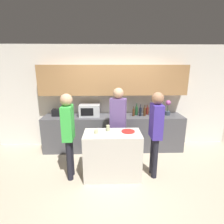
% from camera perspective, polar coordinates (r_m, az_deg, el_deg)
% --- Properties ---
extents(ground_plane, '(14.00, 14.00, 0.00)m').
position_cam_1_polar(ground_plane, '(3.67, 1.34, -21.50)').
color(ground_plane, '#BCAD93').
extents(back_wall, '(6.40, 0.40, 2.70)m').
position_cam_1_polar(back_wall, '(4.66, 0.37, 6.99)').
color(back_wall, silver).
rests_on(back_wall, ground_plane).
extents(back_counter, '(3.60, 0.62, 0.92)m').
position_cam_1_polar(back_counter, '(4.67, 0.47, -6.69)').
color(back_counter, '#4C4C51').
rests_on(back_counter, ground_plane).
extents(kitchen_island, '(1.10, 0.56, 0.93)m').
position_cam_1_polar(kitchen_island, '(3.56, 0.13, -13.83)').
color(kitchen_island, beige).
rests_on(kitchen_island, ground_plane).
extents(microwave, '(0.52, 0.39, 0.30)m').
position_cam_1_polar(microwave, '(4.54, -7.27, 0.64)').
color(microwave, '#B7BABC').
rests_on(microwave, back_counter).
extents(toaster, '(0.26, 0.16, 0.18)m').
position_cam_1_polar(toaster, '(4.71, -17.40, -0.16)').
color(toaster, black).
rests_on(toaster, back_counter).
extents(potted_plant, '(0.14, 0.14, 0.39)m').
position_cam_1_polar(potted_plant, '(4.78, 17.75, 1.36)').
color(potted_plant, '#333D4C').
rests_on(potted_plant, back_counter).
extents(bottle_0, '(0.06, 0.06, 0.25)m').
position_cam_1_polar(bottle_0, '(4.52, 7.06, -0.10)').
color(bottle_0, '#472814').
rests_on(bottle_0, back_counter).
extents(bottle_1, '(0.07, 0.07, 0.31)m').
position_cam_1_polar(bottle_1, '(4.62, 8.00, 0.45)').
color(bottle_1, '#194723').
rests_on(bottle_1, back_counter).
extents(bottle_2, '(0.06, 0.06, 0.30)m').
position_cam_1_polar(bottle_2, '(4.54, 9.25, 0.13)').
color(bottle_2, black).
rests_on(bottle_2, back_counter).
extents(bottle_3, '(0.06, 0.06, 0.30)m').
position_cam_1_polar(bottle_3, '(4.57, 10.59, 0.11)').
color(bottle_3, '#472814').
rests_on(bottle_3, back_counter).
extents(bottle_4, '(0.07, 0.07, 0.26)m').
position_cam_1_polar(bottle_4, '(4.73, 11.43, 0.40)').
color(bottle_4, maroon).
rests_on(bottle_4, back_counter).
extents(bottle_5, '(0.07, 0.07, 0.24)m').
position_cam_1_polar(bottle_5, '(4.65, 12.70, -0.03)').
color(bottle_5, '#472814').
rests_on(bottle_5, back_counter).
extents(bottle_6, '(0.07, 0.07, 0.28)m').
position_cam_1_polar(bottle_6, '(4.60, 14.34, -0.04)').
color(bottle_6, '#194723').
rests_on(bottle_6, back_counter).
extents(bottle_7, '(0.06, 0.06, 0.25)m').
position_cam_1_polar(bottle_7, '(4.65, 15.38, -0.10)').
color(bottle_7, '#472814').
rests_on(bottle_7, back_counter).
extents(plate_on_island, '(0.26, 0.26, 0.01)m').
position_cam_1_polar(plate_on_island, '(3.44, 5.28, -6.30)').
color(plate_on_island, red).
rests_on(plate_on_island, kitchen_island).
extents(cup_0, '(0.08, 0.08, 0.08)m').
position_cam_1_polar(cup_0, '(3.35, -5.16, -6.33)').
color(cup_0, beige).
rests_on(cup_0, kitchen_island).
extents(cup_1, '(0.07, 0.07, 0.12)m').
position_cam_1_polar(cup_1, '(3.45, -1.32, -5.27)').
color(cup_1, '#ABAF83').
rests_on(cup_1, kitchen_island).
extents(person_left, '(0.38, 0.27, 1.73)m').
position_cam_1_polar(person_left, '(3.85, 1.99, -2.39)').
color(person_left, black).
rests_on(person_left, ground_plane).
extents(person_center, '(0.22, 0.34, 1.70)m').
position_cam_1_polar(person_center, '(3.39, -14.10, -5.63)').
color(person_center, black).
rests_on(person_center, ground_plane).
extents(person_right, '(0.22, 0.34, 1.71)m').
position_cam_1_polar(person_right, '(3.46, 14.09, -5.05)').
color(person_right, black).
rests_on(person_right, ground_plane).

